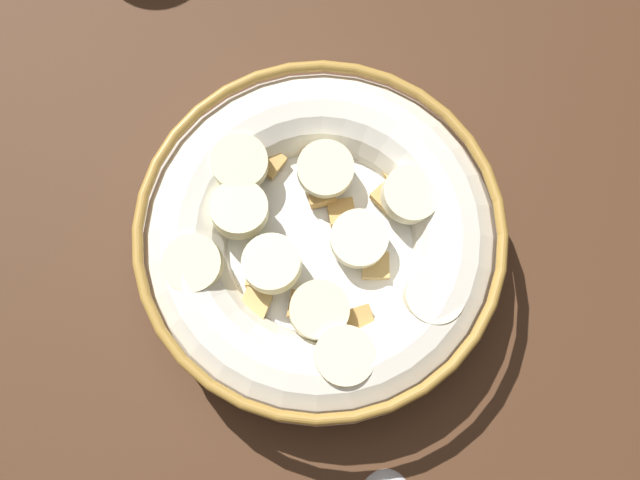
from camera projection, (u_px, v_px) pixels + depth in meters
ground_plane at (320, 257)px, 46.52cm from camera, size 136.85×136.85×2.00cm
cereal_bowl at (320, 242)px, 42.96cm from camera, size 19.82×19.82×5.18cm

